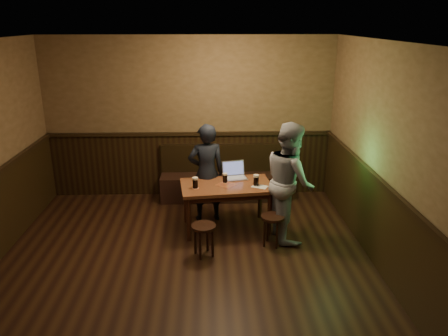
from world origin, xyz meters
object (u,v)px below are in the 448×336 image
pint_mid (225,178)px  person_suit (206,173)px  stool_left (204,231)px  bench (224,181)px  pint_left (195,183)px  laptop (234,174)px  person_grey (290,181)px  pub_table (226,190)px  stool_right (273,222)px  pint_right (256,180)px

pint_mid → person_suit: person_suit is taller
stool_left → pint_mid: 1.03m
bench → pint_left: (-0.46, -1.34, 0.49)m
laptop → person_grey: bearing=-48.2°
laptop → stool_left: bearing=-124.9°
pub_table → pint_left: size_ratio=8.48×
pub_table → pint_left: (-0.46, -0.13, 0.18)m
person_suit → stool_right: bearing=127.0°
pub_table → person_grey: bearing=-23.0°
stool_right → pint_left: 1.24m
stool_right → person_suit: bearing=136.1°
stool_right → person_grey: bearing=45.9°
bench → person_grey: 1.81m
stool_left → pint_mid: size_ratio=3.01×
stool_left → person_suit: size_ratio=0.29×
person_suit → person_grey: (1.18, -0.61, 0.08)m
pub_table → person_suit: (-0.30, 0.35, 0.16)m
stool_right → person_suit: size_ratio=0.29×
pint_left → stool_left: bearing=-79.7°
bench → pint_right: bench is taller
stool_left → person_grey: person_grey is taller
stool_left → pint_mid: bearing=70.1°
stool_left → laptop: (0.47, 1.09, 0.42)m
bench → stool_left: bearing=-99.5°
bench → pub_table: bench is taller
stool_right → pint_right: size_ratio=2.65×
stool_left → stool_right: size_ratio=1.00×
pint_mid → pint_right: pint_right is taller
bench → stool_left: (-0.33, -2.01, 0.05)m
stool_right → pint_right: pint_right is taller
pub_table → stool_right: bearing=-47.2°
pub_table → pint_right: pint_right is taller
bench → pint_right: bearing=-71.1°
stool_right → person_grey: (0.27, 0.27, 0.50)m
pint_right → person_grey: person_grey is taller
person_suit → person_grey: size_ratio=0.91×
stool_left → laptop: 1.26m
stool_right → person_grey: 0.63m
pub_table → stool_right: 0.86m
bench → pint_left: bearing=-108.8°
stool_left → person_suit: bearing=88.0°
laptop → person_suit: 0.43m
pub_table → pint_left: 0.51m
pint_left → pint_mid: bearing=25.8°
stool_right → pint_left: pint_left is taller
pint_right → laptop: bearing=130.9°
bench → stool_right: 1.86m
pint_left → person_grey: (1.35, -0.14, 0.06)m
pint_left → person_suit: person_suit is taller
bench → stool_left: bench is taller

